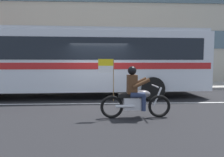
% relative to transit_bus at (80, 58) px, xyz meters
% --- Properties ---
extents(ground_plane, '(60.00, 60.00, 0.00)m').
position_rel_transit_bus_xyz_m(ground_plane, '(1.00, -1.19, -1.88)').
color(ground_plane, black).
extents(sidewalk_curb, '(28.00, 3.80, 0.15)m').
position_rel_transit_bus_xyz_m(sidewalk_curb, '(1.00, 3.91, -1.81)').
color(sidewalk_curb, '#A39E93').
rests_on(sidewalk_curb, ground_plane).
extents(lane_center_stripe, '(26.60, 0.14, 0.01)m').
position_rel_transit_bus_xyz_m(lane_center_stripe, '(1.00, -1.79, -1.88)').
color(lane_center_stripe, silver).
rests_on(lane_center_stripe, ground_plane).
extents(office_building_facade, '(28.00, 0.89, 10.01)m').
position_rel_transit_bus_xyz_m(office_building_facade, '(1.00, 6.19, 3.13)').
color(office_building_facade, '#B2A893').
rests_on(office_building_facade, ground_plane).
extents(transit_bus, '(12.26, 3.02, 3.22)m').
position_rel_transit_bus_xyz_m(transit_bus, '(0.00, 0.00, 0.00)').
color(transit_bus, silver).
rests_on(transit_bus, ground_plane).
extents(motorcycle_with_rider, '(2.20, 0.64, 1.78)m').
position_rel_transit_bus_xyz_m(motorcycle_with_rider, '(2.11, -3.95, -1.22)').
color(motorcycle_with_rider, black).
rests_on(motorcycle_with_rider, ground_plane).
extents(fire_hydrant, '(0.22, 0.30, 0.75)m').
position_rel_transit_bus_xyz_m(fire_hydrant, '(-2.00, 3.20, -1.37)').
color(fire_hydrant, gold).
rests_on(fire_hydrant, sidewalk_curb).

